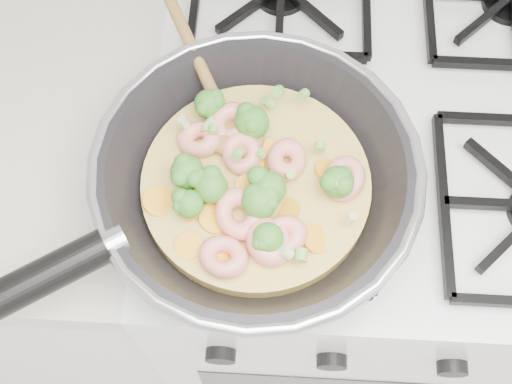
{
  "coord_description": "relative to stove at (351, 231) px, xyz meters",
  "views": [
    {
      "loc": [
        -0.15,
        1.24,
        1.57
      ],
      "look_at": [
        -0.17,
        1.55,
        0.93
      ],
      "focal_mm": 45.99,
      "sensor_mm": 36.0,
      "label": 1
    }
  ],
  "objects": [
    {
      "name": "stove",
      "position": [
        0.0,
        0.0,
        0.0
      ],
      "size": [
        0.6,
        0.6,
        0.92
      ],
      "color": "white",
      "rests_on": "ground"
    },
    {
      "name": "skillet",
      "position": [
        -0.17,
        -0.16,
        0.5
      ],
      "size": [
        0.48,
        0.5,
        0.11
      ],
      "rotation": [
        0.0,
        0.0,
        -0.21
      ],
      "color": "black",
      "rests_on": "stove"
    }
  ]
}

